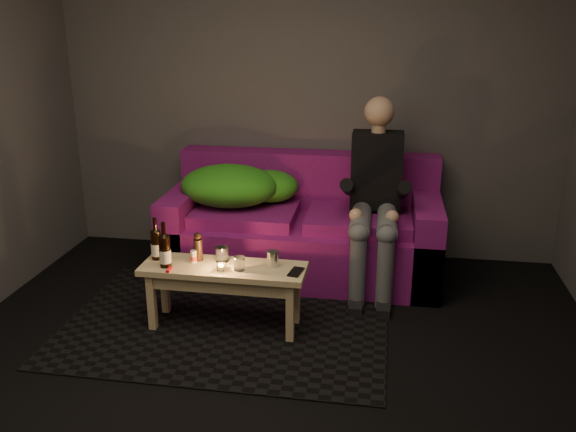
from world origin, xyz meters
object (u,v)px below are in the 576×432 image
(sofa, at_px, (303,231))
(person, at_px, (375,192))
(beer_bottle_b, at_px, (165,250))
(steel_cup, at_px, (273,259))
(beer_bottle_a, at_px, (156,244))
(coffee_table, at_px, (224,277))

(sofa, height_order, person, person)
(sofa, bearing_deg, beer_bottle_b, -124.76)
(beer_bottle_b, relative_size, steel_cup, 2.84)
(steel_cup, bearing_deg, beer_bottle_b, -171.03)
(beer_bottle_b, bearing_deg, beer_bottle_a, 131.61)
(sofa, xyz_separation_m, beer_bottle_a, (-0.83, -0.94, 0.21))
(sofa, bearing_deg, beer_bottle_a, -131.25)
(person, height_order, steel_cup, person)
(coffee_table, bearing_deg, beer_bottle_b, -169.97)
(sofa, xyz_separation_m, person, (0.54, -0.17, 0.39))
(coffee_table, relative_size, beer_bottle_b, 3.56)
(person, height_order, coffee_table, person)
(person, relative_size, coffee_table, 1.31)
(coffee_table, xyz_separation_m, beer_bottle_b, (-0.35, -0.06, 0.18))
(coffee_table, height_order, beer_bottle_a, beer_bottle_a)
(sofa, distance_m, steel_cup, 0.96)
(beer_bottle_a, relative_size, steel_cup, 2.71)
(coffee_table, distance_m, steel_cup, 0.34)
(steel_cup, bearing_deg, person, 52.05)
(person, bearing_deg, beer_bottle_b, -145.17)
(person, xyz_separation_m, coffee_table, (-0.92, -0.82, -0.36))
(sofa, xyz_separation_m, coffee_table, (-0.37, -0.99, 0.03))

